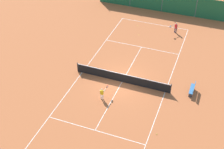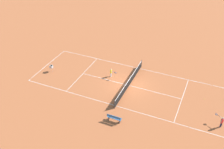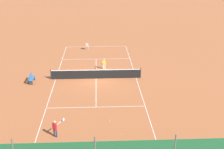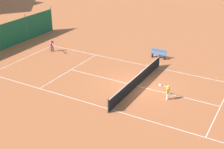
{
  "view_description": "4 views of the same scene",
  "coord_description": "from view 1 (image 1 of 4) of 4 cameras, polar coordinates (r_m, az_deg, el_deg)",
  "views": [
    {
      "loc": [
        7.07,
        -21.41,
        18.4
      ],
      "look_at": [
        -0.86,
        -0.39,
        0.93
      ],
      "focal_mm": 50.0,
      "sensor_mm": 36.0,
      "label": 1
    },
    {
      "loc": [
        24.19,
        8.38,
        19.11
      ],
      "look_at": [
        0.44,
        -2.09,
        1.31
      ],
      "focal_mm": 42.0,
      "sensor_mm": 36.0,
      "label": 2
    },
    {
      "loc": [
        -0.25,
        29.56,
        11.78
      ],
      "look_at": [
        -1.54,
        1.82,
        1.11
      ],
      "focal_mm": 50.0,
      "sensor_mm": 36.0,
      "label": 3
    },
    {
      "loc": [
        -20.0,
        -8.99,
        11.14
      ],
      "look_at": [
        -1.49,
        1.43,
        1.28
      ],
      "focal_mm": 50.0,
      "sensor_mm": 36.0,
      "label": 4
    }
  ],
  "objects": [
    {
      "name": "courtside_bench",
      "position": [
        28.53,
        14.51,
        -2.57
      ],
      "size": [
        0.36,
        1.5,
        0.84
      ],
      "color": "#336699",
      "rests_on": "ground"
    },
    {
      "name": "tennis_net",
      "position": [
        28.79,
        1.87,
        -0.59
      ],
      "size": [
        9.18,
        0.08,
        1.06
      ],
      "color": "#2D2D2D",
      "rests_on": "ground"
    },
    {
      "name": "tennis_ball_by_net_left",
      "position": [
        24.68,
        8.2,
        -10.75
      ],
      "size": [
        0.07,
        0.07,
        0.07
      ],
      "primitive_type": "sphere",
      "color": "#CCE033",
      "rests_on": "ground"
    },
    {
      "name": "tennis_ball_by_net_right",
      "position": [
        36.21,
        4.91,
        7.26
      ],
      "size": [
        0.07,
        0.07,
        0.07
      ],
      "primitive_type": "sphere",
      "color": "#CCE033",
      "rests_on": "ground"
    },
    {
      "name": "player_near_baseline",
      "position": [
        26.93,
        -1.79,
        -3.34
      ],
      "size": [
        0.44,
        0.95,
        1.13
      ],
      "color": "white",
      "rests_on": "ground"
    },
    {
      "name": "player_near_service",
      "position": [
        36.94,
        11.56,
        8.5
      ],
      "size": [
        0.81,
        0.89,
        1.25
      ],
      "color": "#23284C",
      "rests_on": "ground"
    },
    {
      "name": "ground_plane",
      "position": [
        29.1,
        1.85,
        -1.36
      ],
      "size": [
        600.0,
        600.0,
        0.0
      ],
      "primitive_type": "plane",
      "color": "#B25B33"
    },
    {
      "name": "court_line_markings",
      "position": [
        29.1,
        1.85,
        -1.36
      ],
      "size": [
        8.25,
        23.85,
        0.01
      ],
      "color": "white",
      "rests_on": "ground"
    },
    {
      "name": "tennis_ball_alley_left",
      "position": [
        38.09,
        4.75,
        8.92
      ],
      "size": [
        0.07,
        0.07,
        0.07
      ],
      "primitive_type": "sphere",
      "color": "#CCE033",
      "rests_on": "ground"
    },
    {
      "name": "windscreen_fence_far",
      "position": [
        41.28,
        9.17,
        12.94
      ],
      "size": [
        17.28,
        0.08,
        2.9
      ],
      "color": "#1E6038",
      "rests_on": "ground"
    }
  ]
}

